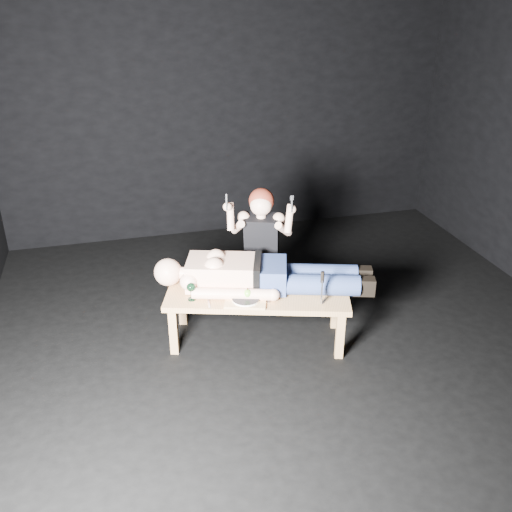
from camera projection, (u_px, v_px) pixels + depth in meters
name	position (u px, v px, depth m)	size (l,w,h in m)	color
ground	(293.00, 344.00, 4.71)	(5.00, 5.00, 0.00)	black
back_wall	(226.00, 102.00, 6.23)	(5.00, 5.00, 0.00)	black
table	(258.00, 316.00, 4.68)	(1.46, 0.55, 0.45)	tan
lying_man	(264.00, 271.00, 4.59)	(1.61, 0.49, 0.29)	beige
kneeling_woman	(262.00, 246.00, 5.02)	(0.63, 0.71, 1.19)	black
serving_tray	(246.00, 301.00, 4.43)	(0.32, 0.23, 0.02)	tan
plate	(246.00, 299.00, 4.42)	(0.21, 0.21, 0.02)	white
apple	(248.00, 294.00, 4.42)	(0.07, 0.07, 0.07)	green
goblet	(191.00, 291.00, 4.44)	(0.07, 0.07, 0.15)	black
fork_flat	(209.00, 303.00, 4.42)	(0.01, 0.15, 0.01)	#B2B2B7
knife_flat	(262.00, 303.00, 4.42)	(0.01, 0.15, 0.01)	#B2B2B7
spoon_flat	(263.00, 299.00, 4.48)	(0.01, 0.15, 0.01)	#B2B2B7
carving_knife	(322.00, 288.00, 4.35)	(0.04, 0.04, 0.28)	#B2B2B7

